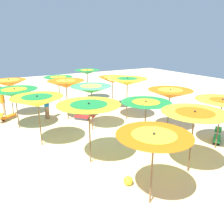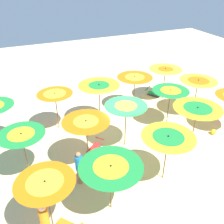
% 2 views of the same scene
% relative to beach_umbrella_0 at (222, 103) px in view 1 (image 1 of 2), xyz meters
% --- Properties ---
extents(ground, '(41.50, 41.50, 0.04)m').
position_rel_beach_umbrella_0_xyz_m(ground, '(-4.55, -3.37, -2.04)').
color(ground, beige).
extents(beach_umbrella_0, '(2.16, 2.16, 2.23)m').
position_rel_beach_umbrella_0_xyz_m(beach_umbrella_0, '(0.00, 0.00, 0.00)').
color(beach_umbrella_0, brown).
rests_on(beach_umbrella_0, ground).
extents(beach_umbrella_1, '(2.19, 2.19, 2.23)m').
position_rel_beach_umbrella_0_xyz_m(beach_umbrella_1, '(-2.50, -0.44, -0.05)').
color(beach_umbrella_1, brown).
rests_on(beach_umbrella_1, ground).
extents(beach_umbrella_2, '(2.28, 2.28, 2.50)m').
position_rel_beach_umbrella_0_xyz_m(beach_umbrella_2, '(-5.11, -1.21, 0.23)').
color(beach_umbrella_2, brown).
rests_on(beach_umbrella_2, ground).
extents(beach_umbrella_3, '(1.91, 1.91, 2.24)m').
position_rel_beach_umbrella_0_xyz_m(beach_umbrella_3, '(-7.46, -0.79, -0.03)').
color(beach_umbrella_3, brown).
rests_on(beach_umbrella_3, ground).
extents(beach_umbrella_4, '(1.93, 1.93, 2.42)m').
position_rel_beach_umbrella_0_xyz_m(beach_umbrella_4, '(-10.47, -1.29, 0.18)').
color(beach_umbrella_4, brown).
rests_on(beach_umbrella_4, ground).
extents(beach_umbrella_5, '(2.19, 2.19, 2.28)m').
position_rel_beach_umbrella_0_xyz_m(beach_umbrella_5, '(0.65, -2.45, 0.03)').
color(beach_umbrella_5, brown).
rests_on(beach_umbrella_5, ground).
extents(beach_umbrella_6, '(2.03, 2.03, 2.18)m').
position_rel_beach_umbrella_0_xyz_m(beach_umbrella_6, '(-1.48, -2.76, -0.05)').
color(beach_umbrella_6, brown).
rests_on(beach_umbrella_6, ground).
extents(beach_umbrella_7, '(2.05, 2.05, 2.38)m').
position_rel_beach_umbrella_0_xyz_m(beach_umbrella_7, '(-4.67, -3.68, 0.12)').
color(beach_umbrella_7, brown).
rests_on(beach_umbrella_7, ground).
extents(beach_umbrella_8, '(2.09, 2.09, 2.39)m').
position_rel_beach_umbrella_0_xyz_m(beach_umbrella_8, '(-6.84, -4.24, 0.10)').
color(beach_umbrella_8, brown).
rests_on(beach_umbrella_8, ground).
extents(beach_umbrella_9, '(1.95, 1.95, 2.22)m').
position_rel_beach_umbrella_0_xyz_m(beach_umbrella_9, '(-9.49, -3.88, -0.05)').
color(beach_umbrella_9, brown).
rests_on(beach_umbrella_9, ground).
extents(beach_umbrella_10, '(2.01, 2.01, 2.19)m').
position_rel_beach_umbrella_0_xyz_m(beach_umbrella_10, '(1.22, -4.67, -0.09)').
color(beach_umbrella_10, brown).
rests_on(beach_umbrella_10, ground).
extents(beach_umbrella_11, '(2.28, 2.28, 2.38)m').
position_rel_beach_umbrella_0_xyz_m(beach_umbrella_11, '(-1.68, -5.19, 0.14)').
color(beach_umbrella_11, brown).
rests_on(beach_umbrella_11, ground).
extents(beach_umbrella_12, '(2.18, 2.18, 2.29)m').
position_rel_beach_umbrella_0_xyz_m(beach_umbrella_12, '(-4.14, -6.44, -0.00)').
color(beach_umbrella_12, brown).
rests_on(beach_umbrella_12, ground).
extents(beach_umbrella_13, '(2.28, 2.28, 2.17)m').
position_rel_beach_umbrella_0_xyz_m(beach_umbrella_13, '(-6.84, -6.99, -0.10)').
color(beach_umbrella_13, brown).
rests_on(beach_umbrella_13, ground).
extents(beach_umbrella_14, '(1.94, 1.94, 2.32)m').
position_rel_beach_umbrella_0_xyz_m(beach_umbrella_14, '(-9.07, -6.98, 0.05)').
color(beach_umbrella_14, brown).
rests_on(beach_umbrella_14, ground).
extents(lounger_0, '(1.08, 1.19, 0.55)m').
position_rel_beach_umbrella_0_xyz_m(lounger_0, '(-8.50, -7.38, -1.82)').
color(lounger_0, olive).
rests_on(lounger_0, ground).
extents(lounger_1, '(1.16, 1.03, 0.56)m').
position_rel_beach_umbrella_0_xyz_m(lounger_1, '(-6.26, -3.49, -1.82)').
color(lounger_1, '#333338').
rests_on(lounger_1, ground).
extents(lounger_2, '(0.87, 1.12, 0.61)m').
position_rel_beach_umbrella_0_xyz_m(lounger_2, '(-0.38, 0.64, -1.82)').
color(lounger_2, '#333338').
rests_on(lounger_2, ground).
extents(beachgoer_0, '(0.30, 0.30, 1.90)m').
position_rel_beach_umbrella_0_xyz_m(beachgoer_0, '(-9.31, -7.49, -1.01)').
color(beachgoer_0, beige).
rests_on(beachgoer_0, ground).
extents(beachgoer_1, '(0.30, 0.30, 1.64)m').
position_rel_beach_umbrella_0_xyz_m(beachgoer_1, '(-7.56, -5.28, -1.17)').
color(beachgoer_1, '#A3704C').
rests_on(beachgoer_1, ground).
extents(beach_ball, '(0.30, 0.30, 0.30)m').
position_rel_beach_umbrella_0_xyz_m(beach_ball, '(0.22, -4.74, -1.87)').
color(beach_ball, yellow).
rests_on(beach_ball, ground).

